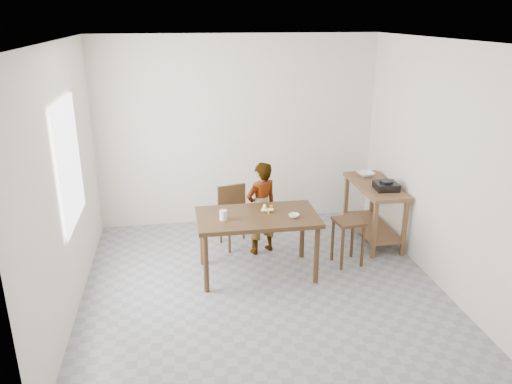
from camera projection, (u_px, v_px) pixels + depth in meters
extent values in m
cube|color=gray|center=(262.00, 287.00, 5.74)|extent=(4.00, 4.00, 0.04)
cube|color=white|center=(263.00, 38.00, 4.81)|extent=(4.00, 4.00, 0.04)
cube|color=silver|center=(238.00, 132.00, 7.15)|extent=(4.00, 0.04, 2.70)
cube|color=silver|center=(314.00, 262.00, 3.40)|extent=(4.00, 0.04, 2.70)
cube|color=silver|center=(63.00, 183.00, 4.96)|extent=(0.04, 4.00, 2.70)
cube|color=silver|center=(440.00, 165.00, 5.58)|extent=(0.04, 4.00, 2.70)
cube|color=white|center=(70.00, 163.00, 5.11)|extent=(0.02, 1.10, 1.30)
imported|color=white|center=(261.00, 208.00, 6.34)|extent=(0.53, 0.45, 1.22)
cylinder|color=silver|center=(224.00, 215.00, 5.61)|extent=(0.11, 0.11, 0.11)
imported|color=white|center=(294.00, 216.00, 5.69)|extent=(0.16, 0.16, 0.04)
imported|color=white|center=(366.00, 174.00, 6.97)|extent=(0.27, 0.27, 0.06)
cube|color=black|center=(386.00, 186.00, 6.43)|extent=(0.30, 0.30, 0.09)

